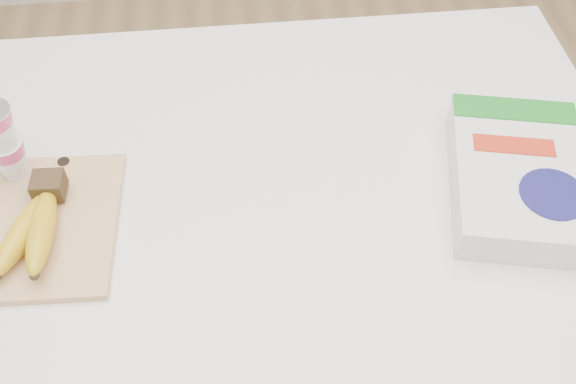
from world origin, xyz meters
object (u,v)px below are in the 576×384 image
Objects in this scene: cutting_board at (52,224)px; table at (265,316)px; cereal_box at (518,176)px; yogurt_stack at (3,141)px; bananas at (35,225)px.

table is at bearing 14.18° from cutting_board.
table is 3.78× the size of cereal_box.
table is 9.00× the size of yogurt_stack.
bananas is at bearing -165.90° from cereal_box.
cereal_box reaches higher than table.
cutting_board is 1.95× the size of yogurt_stack.
cereal_box is (0.73, -0.00, 0.03)m from cutting_board.
yogurt_stack reaches higher than cutting_board.
cereal_box is (0.80, -0.11, -0.06)m from yogurt_stack.
cutting_board is 0.15m from yogurt_stack.
table is 0.68m from yogurt_stack.
cutting_board is 0.04m from bananas.
cutting_board is at bearing -58.70° from yogurt_stack.
table is at bearing -176.96° from cereal_box.
yogurt_stack is 0.81m from cereal_box.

